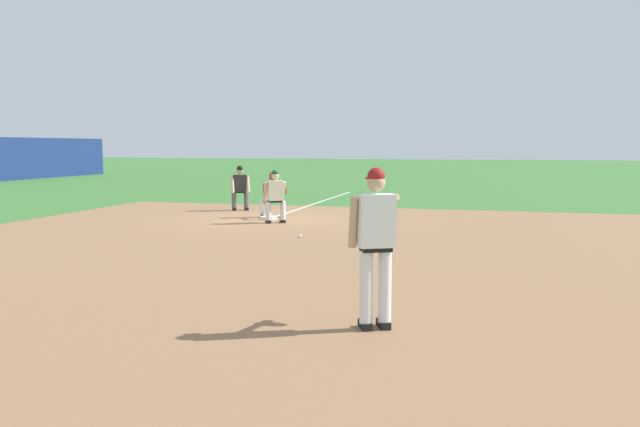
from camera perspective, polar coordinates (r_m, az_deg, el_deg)
ground_plane at (r=17.89m, az=-4.75°, el=-0.54°), size 160.00×160.00×0.00m
infield_dirt_patch at (r=12.52m, az=-1.94°, el=-3.42°), size 18.00×18.00×0.01m
foul_line_stripe at (r=22.96m, az=-0.20°, el=1.00°), size 10.69×0.10×0.00m
first_base_bag at (r=17.88m, az=-4.75°, el=-0.40°), size 0.38×0.38×0.09m
baseball at (r=14.30m, az=-1.85°, el=-2.08°), size 0.07×0.07×0.07m
pitcher at (r=7.12m, az=5.18°, el=-2.23°), size 0.83×0.59×1.86m
first_baseman at (r=18.27m, az=-4.27°, el=1.91°), size 0.84×0.99×1.34m
baserunner at (r=16.94m, az=-4.10°, el=1.78°), size 0.63×0.68×1.46m
umpire at (r=20.39m, az=-7.32°, el=2.50°), size 0.62×0.67×1.46m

